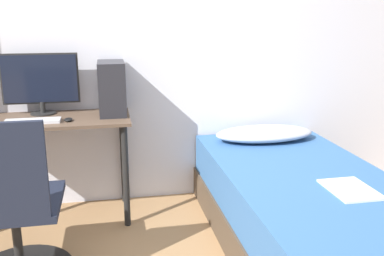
% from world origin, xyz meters
% --- Properties ---
extents(wall_back, '(8.00, 0.05, 2.50)m').
position_xyz_m(wall_back, '(0.00, 1.37, 1.25)').
color(wall_back, silver).
rests_on(wall_back, ground_plane).
extents(desk, '(1.11, 0.51, 0.75)m').
position_xyz_m(desk, '(-0.32, 1.09, 0.62)').
color(desk, brown).
rests_on(desk, ground_plane).
extents(office_chair, '(0.58, 0.58, 0.96)m').
position_xyz_m(office_chair, '(-0.44, 0.32, 0.36)').
color(office_chair, black).
rests_on(office_chair, ground_plane).
extents(bed, '(1.01, 1.95, 0.50)m').
position_xyz_m(bed, '(1.26, 0.37, 0.25)').
color(bed, '#4C3D2D').
rests_on(bed, ground_plane).
extents(pillow, '(0.77, 0.36, 0.11)m').
position_xyz_m(pillow, '(1.26, 1.09, 0.56)').
color(pillow, '#B2B7C6').
rests_on(pillow, bed).
extents(magazine, '(0.24, 0.32, 0.01)m').
position_xyz_m(magazine, '(1.38, 0.07, 0.51)').
color(magazine, silver).
rests_on(magazine, bed).
extents(monitor, '(0.53, 0.18, 0.43)m').
position_xyz_m(monitor, '(-0.37, 1.25, 0.99)').
color(monitor, black).
rests_on(monitor, desk).
extents(keyboard, '(0.36, 0.12, 0.02)m').
position_xyz_m(keyboard, '(-0.40, 0.99, 0.76)').
color(keyboard, silver).
rests_on(keyboard, desk).
extents(pc_tower, '(0.19, 0.34, 0.37)m').
position_xyz_m(pc_tower, '(0.12, 1.16, 0.94)').
color(pc_tower, '#232328').
rests_on(pc_tower, desk).
extents(mouse, '(0.06, 0.09, 0.02)m').
position_xyz_m(mouse, '(-0.18, 0.99, 0.76)').
color(mouse, black).
rests_on(mouse, desk).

